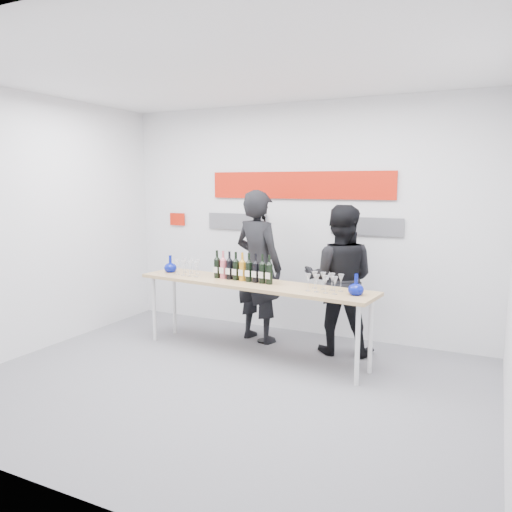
# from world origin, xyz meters

# --- Properties ---
(ground) EXTENTS (5.00, 5.00, 0.00)m
(ground) POSITION_xyz_m (0.00, 0.00, 0.00)
(ground) COLOR slate
(ground) RESTS_ON ground
(back_wall) EXTENTS (5.00, 0.04, 3.00)m
(back_wall) POSITION_xyz_m (0.00, 2.00, 1.50)
(back_wall) COLOR silver
(back_wall) RESTS_ON ground
(signage) EXTENTS (3.38, 0.02, 0.79)m
(signage) POSITION_xyz_m (-0.06, 1.97, 1.81)
(signage) COLOR red
(signage) RESTS_ON back_wall
(tasting_table) EXTENTS (2.91, 0.87, 0.86)m
(tasting_table) POSITION_xyz_m (-0.12, 0.86, 0.80)
(tasting_table) COLOR tan
(tasting_table) RESTS_ON ground
(wine_bottles) EXTENTS (0.80, 0.16, 0.33)m
(wine_bottles) POSITION_xyz_m (-0.26, 0.89, 1.03)
(wine_bottles) COLOR black
(wine_bottles) RESTS_ON tasting_table
(decanter_left) EXTENTS (0.16, 0.16, 0.21)m
(decanter_left) POSITION_xyz_m (-1.34, 1.00, 0.97)
(decanter_left) COLOR #071285
(decanter_left) RESTS_ON tasting_table
(decanter_right) EXTENTS (0.16, 0.16, 0.21)m
(decanter_right) POSITION_xyz_m (1.11, 0.75, 0.97)
(decanter_right) COLOR #071285
(decanter_right) RESTS_ON tasting_table
(glasses_left) EXTENTS (0.36, 0.25, 0.18)m
(glasses_left) POSITION_xyz_m (-1.03, 0.95, 0.95)
(glasses_left) COLOR silver
(glasses_left) RESTS_ON tasting_table
(glasses_right) EXTENTS (0.38, 0.25, 0.18)m
(glasses_right) POSITION_xyz_m (0.77, 0.77, 0.95)
(glasses_right) COLOR silver
(glasses_right) RESTS_ON tasting_table
(presenter_left) EXTENTS (0.79, 0.62, 1.90)m
(presenter_left) POSITION_xyz_m (-0.31, 1.41, 0.95)
(presenter_left) COLOR black
(presenter_left) RESTS_ON ground
(presenter_right) EXTENTS (0.95, 0.81, 1.74)m
(presenter_right) POSITION_xyz_m (0.74, 1.41, 0.87)
(presenter_right) COLOR black
(presenter_right) RESTS_ON ground
(mic_stand) EXTENTS (0.19, 0.19, 1.59)m
(mic_stand) POSITION_xyz_m (-0.20, 1.37, 0.48)
(mic_stand) COLOR black
(mic_stand) RESTS_ON ground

